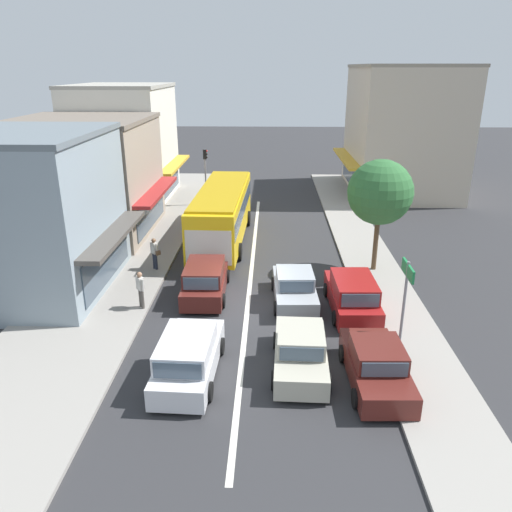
% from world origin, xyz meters
% --- Properties ---
extents(ground_plane, '(140.00, 140.00, 0.00)m').
position_xyz_m(ground_plane, '(0.00, 0.00, 0.00)').
color(ground_plane, '#2D2D30').
extents(lane_centre_line, '(0.20, 28.00, 0.01)m').
position_xyz_m(lane_centre_line, '(0.00, 4.00, 0.00)').
color(lane_centre_line, silver).
rests_on(lane_centre_line, ground).
extents(sidewalk_left, '(5.20, 44.00, 0.14)m').
position_xyz_m(sidewalk_left, '(-6.80, 6.00, 0.07)').
color(sidewalk_left, gray).
rests_on(sidewalk_left, ground).
extents(kerb_right, '(2.80, 44.00, 0.12)m').
position_xyz_m(kerb_right, '(6.20, 6.00, 0.06)').
color(kerb_right, gray).
rests_on(kerb_right, ground).
extents(shopfront_corner_near, '(8.43, 7.73, 7.21)m').
position_xyz_m(shopfront_corner_near, '(-10.18, 1.55, 3.60)').
color(shopfront_corner_near, '#84939E').
rests_on(shopfront_corner_near, ground).
extents(shopfront_mid_block, '(8.62, 8.43, 6.97)m').
position_xyz_m(shopfront_mid_block, '(-10.18, 9.87, 3.48)').
color(shopfront_mid_block, gray).
rests_on(shopfront_mid_block, ground).
extents(shopfront_far_end, '(7.57, 8.76, 8.56)m').
position_xyz_m(shopfront_far_end, '(-10.18, 18.59, 4.28)').
color(shopfront_far_end, silver).
rests_on(shopfront_far_end, ground).
extents(building_right_far, '(8.86, 10.90, 9.94)m').
position_xyz_m(building_right_far, '(11.48, 21.96, 4.96)').
color(building_right_far, beige).
rests_on(building_right_far, ground).
extents(city_bus, '(2.97, 10.93, 3.23)m').
position_xyz_m(city_bus, '(-1.87, 8.48, 1.88)').
color(city_bus, yellow).
rests_on(city_bus, ground).
extents(sedan_queue_far_back, '(2.00, 4.25, 1.47)m').
position_xyz_m(sedan_queue_far_back, '(2.02, -4.70, 0.66)').
color(sedan_queue_far_back, '#B7B29E').
rests_on(sedan_queue_far_back, ground).
extents(sedan_adjacent_lane_lead, '(2.03, 4.27, 1.47)m').
position_xyz_m(sedan_adjacent_lane_lead, '(2.03, 0.50, 0.66)').
color(sedan_adjacent_lane_lead, '#9EA3A8').
rests_on(sedan_adjacent_lane_lead, ground).
extents(wagon_behind_bus_mid, '(2.07, 4.57, 1.58)m').
position_xyz_m(wagon_behind_bus_mid, '(-1.71, -5.28, 0.75)').
color(wagon_behind_bus_mid, silver).
rests_on(wagon_behind_bus_mid, ground).
extents(wagon_adjacent_lane_trail, '(1.98, 4.52, 1.58)m').
position_xyz_m(wagon_adjacent_lane_trail, '(-1.96, 1.09, 0.75)').
color(wagon_adjacent_lane_trail, '#561E19').
rests_on(wagon_adjacent_lane_trail, ground).
extents(parked_sedan_kerb_front, '(1.99, 4.25, 1.47)m').
position_xyz_m(parked_sedan_kerb_front, '(4.43, -5.49, 0.66)').
color(parked_sedan_kerb_front, '#561E19').
rests_on(parked_sedan_kerb_front, ground).
extents(parked_wagon_kerb_second, '(2.04, 4.55, 1.58)m').
position_xyz_m(parked_wagon_kerb_second, '(4.43, -0.31, 0.75)').
color(parked_wagon_kerb_second, maroon).
rests_on(parked_wagon_kerb_second, ground).
extents(traffic_light_downstreet, '(0.33, 0.24, 4.20)m').
position_xyz_m(traffic_light_downstreet, '(-3.83, 16.54, 2.85)').
color(traffic_light_downstreet, gray).
rests_on(traffic_light_downstreet, ground).
extents(directional_road_sign, '(0.10, 1.40, 3.60)m').
position_xyz_m(directional_road_sign, '(5.61, -3.75, 2.68)').
color(directional_road_sign, gray).
rests_on(directional_road_sign, ground).
extents(street_tree_right, '(3.15, 3.15, 5.67)m').
position_xyz_m(street_tree_right, '(6.20, 4.19, 4.08)').
color(street_tree_right, brown).
rests_on(street_tree_right, ground).
extents(pedestrian_with_handbag_near, '(0.57, 0.54, 1.63)m').
position_xyz_m(pedestrian_with_handbag_near, '(-4.84, 3.78, 1.07)').
color(pedestrian_with_handbag_near, '#232838').
rests_on(pedestrian_with_handbag_near, sidewalk_left).
extents(pedestrian_browsing_midblock, '(0.40, 0.46, 1.63)m').
position_xyz_m(pedestrian_browsing_midblock, '(-4.47, -0.55, 1.07)').
color(pedestrian_browsing_midblock, '#4C4742').
rests_on(pedestrian_browsing_midblock, sidewalk_left).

